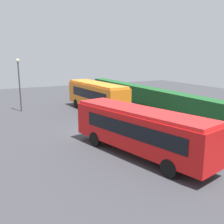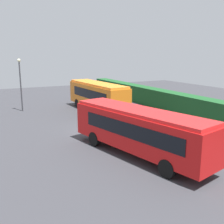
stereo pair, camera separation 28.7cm
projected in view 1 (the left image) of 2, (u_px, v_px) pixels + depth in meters
ground_plane at (99, 130)px, 22.31m from camera, size 64.00×64.00×0.00m
bus_orange at (96, 95)px, 29.26m from camera, size 10.20×3.02×3.16m
bus_red at (139, 129)px, 16.43m from camera, size 10.48×4.60×2.96m
person_left at (85, 111)px, 25.60m from camera, size 0.33×0.52×1.68m
person_center at (193, 138)px, 17.22m from camera, size 0.45×0.52×1.72m
hedge_row at (191, 106)px, 26.75m from camera, size 44.00×1.73×2.13m
lamppost at (19, 79)px, 28.79m from camera, size 0.36×0.36×5.76m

